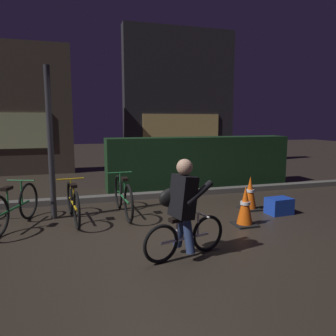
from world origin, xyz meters
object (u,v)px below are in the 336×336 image
object	(u,v)px
parked_bike_center_left	(73,203)
traffic_cone_far	(250,194)
parked_bike_center_right	(123,196)
traffic_cone_near	(245,206)
blue_crate	(279,206)
parked_bike_left_mid	(14,207)
street_post	(50,144)
cyclist	(183,208)

from	to	relation	value
parked_bike_center_left	traffic_cone_far	distance (m)	3.28
parked_bike_center_right	traffic_cone_near	size ratio (longest dim) A/B	2.47
traffic_cone_near	traffic_cone_far	distance (m)	1.01
traffic_cone_near	blue_crate	xyz separation A→B (m)	(0.94, 0.40, -0.17)
parked_bike_left_mid	traffic_cone_far	size ratio (longest dim) A/B	2.32
traffic_cone_far	traffic_cone_near	bearing A→B (deg)	-125.14
street_post	parked_bike_center_left	distance (m)	1.07
traffic_cone_far	cyclist	distance (m)	2.62
parked_bike_center_left	traffic_cone_near	size ratio (longest dim) A/B	2.31
traffic_cone_near	cyclist	bearing A→B (deg)	-147.80
traffic_cone_near	blue_crate	distance (m)	1.03
street_post	cyclist	size ratio (longest dim) A/B	2.10
parked_bike_center_left	cyclist	world-z (taller)	cyclist
parked_bike_left_mid	parked_bike_center_left	distance (m)	0.91
street_post	parked_bike_left_mid	size ratio (longest dim) A/B	1.73
blue_crate	traffic_cone_far	bearing A→B (deg)	130.09
traffic_cone_far	cyclist	world-z (taller)	cyclist
parked_bike_left_mid	blue_crate	size ratio (longest dim) A/B	3.43
parked_bike_center_right	blue_crate	size ratio (longest dim) A/B	3.71
parked_bike_center_right	cyclist	bearing A→B (deg)	-170.31
parked_bike_center_right	traffic_cone_near	world-z (taller)	parked_bike_center_right
cyclist	parked_bike_left_mid	bearing A→B (deg)	125.98
traffic_cone_near	parked_bike_left_mid	bearing A→B (deg)	165.13
street_post	traffic_cone_near	bearing A→B (deg)	-23.31
parked_bike_center_left	parked_bike_center_right	bearing A→B (deg)	-87.37
traffic_cone_near	traffic_cone_far	xyz separation A→B (m)	(0.58, 0.83, -0.00)
parked_bike_left_mid	parked_bike_center_right	world-z (taller)	parked_bike_center_right
street_post	parked_bike_center_left	bearing A→B (deg)	-38.61
blue_crate	street_post	bearing A→B (deg)	167.18
traffic_cone_near	parked_bike_center_right	bearing A→B (deg)	147.01
street_post	parked_bike_center_right	world-z (taller)	street_post
traffic_cone_far	cyclist	bearing A→B (deg)	-139.20
parked_bike_center_left	blue_crate	size ratio (longest dim) A/B	3.46
parked_bike_left_mid	blue_crate	world-z (taller)	parked_bike_left_mid
parked_bike_center_right	traffic_cone_far	size ratio (longest dim) A/B	2.51
street_post	parked_bike_center_left	size ratio (longest dim) A/B	1.72
parked_bike_left_mid	parked_bike_center_left	xyz separation A→B (m)	(0.91, 0.08, -0.01)
street_post	parked_bike_center_left	xyz separation A→B (m)	(0.33, -0.26, -0.99)
street_post	traffic_cone_near	distance (m)	3.43
parked_bike_center_left	blue_crate	bearing A→B (deg)	-106.41
parked_bike_left_mid	parked_bike_center_right	bearing A→B (deg)	-62.90
street_post	traffic_cone_far	world-z (taller)	street_post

